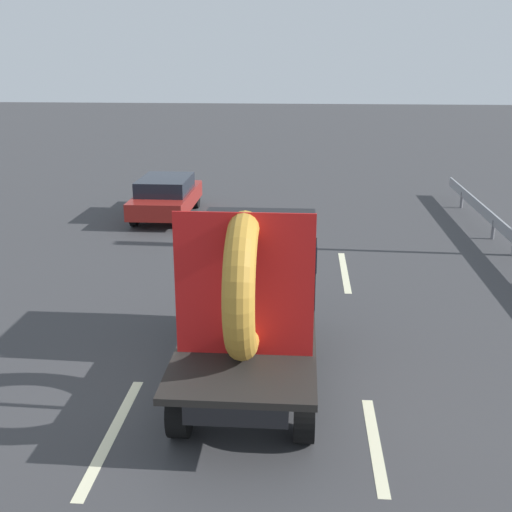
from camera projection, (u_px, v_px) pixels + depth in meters
The scene contains 7 objects.
ground_plane at pixel (240, 374), 10.50m from camera, with size 120.00×120.00×0.00m, color #38383A.
flatbed_truck at pixel (254, 280), 10.44m from camera, with size 2.02×4.89×3.08m.
distant_sedan at pixel (166, 196), 20.48m from camera, with size 1.70×3.97×1.30m.
lane_dash_left_near at pixel (112, 433), 8.87m from camera, with size 2.92×0.16×0.01m, color beige.
lane_dash_left_far at pixel (200, 260), 16.29m from camera, with size 2.52×0.16×0.01m, color beige.
lane_dash_right_near at pixel (375, 443), 8.63m from camera, with size 2.27×0.16×0.01m, color beige.
lane_dash_right_far at pixel (344, 272), 15.46m from camera, with size 2.99×0.16×0.01m, color beige.
Camera 1 is at (0.96, -9.37, 5.05)m, focal length 44.65 mm.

